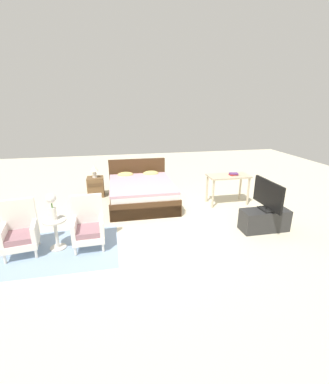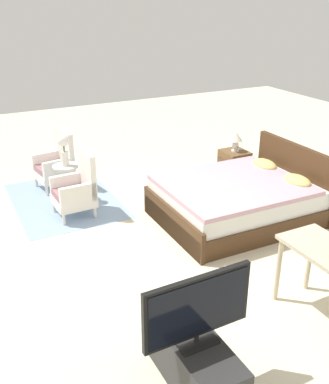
{
  "view_description": "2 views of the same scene",
  "coord_description": "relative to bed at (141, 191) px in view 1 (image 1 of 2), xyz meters",
  "views": [
    {
      "loc": [
        -0.82,
        -5.11,
        2.47
      ],
      "look_at": [
        0.25,
        0.21,
        0.59
      ],
      "focal_mm": 24.0,
      "sensor_mm": 36.0,
      "label": 1
    },
    {
      "loc": [
        4.43,
        -2.31,
        2.93
      ],
      "look_at": [
        -0.01,
        -0.06,
        0.73
      ],
      "focal_mm": 42.0,
      "sensor_mm": 36.0,
      "label": 2
    }
  ],
  "objects": [
    {
      "name": "floor_rug",
      "position": [
        -1.73,
        -2.04,
        -0.29
      ],
      "size": [
        2.1,
        1.5,
        0.01
      ],
      "color": "#8EA8C6",
      "rests_on": "ground_plane"
    },
    {
      "name": "tv_stand",
      "position": [
        2.28,
        -2.06,
        -0.08
      ],
      "size": [
        0.96,
        0.4,
        0.44
      ],
      "color": "#2D2D2D",
      "rests_on": "ground_plane"
    },
    {
      "name": "nightstand",
      "position": [
        -1.19,
        0.74,
        -0.03
      ],
      "size": [
        0.44,
        0.41,
        0.54
      ],
      "color": "brown",
      "rests_on": "ground_plane"
    },
    {
      "name": "table_lamp",
      "position": [
        -1.19,
        0.74,
        0.46
      ],
      "size": [
        0.22,
        0.22,
        0.33
      ],
      "color": "silver",
      "rests_on": "nightstand"
    },
    {
      "name": "side_table",
      "position": [
        -1.73,
        -1.97,
        0.06
      ],
      "size": [
        0.4,
        0.4,
        0.57
      ],
      "color": "beige",
      "rests_on": "ground_plane"
    },
    {
      "name": "ground_plane",
      "position": [
        0.17,
        -1.2,
        -0.3
      ],
      "size": [
        16.0,
        16.0,
        0.0
      ],
      "primitive_type": "plane",
      "color": "beige"
    },
    {
      "name": "tv_flatscreen",
      "position": [
        2.29,
        -2.06,
        0.46
      ],
      "size": [
        0.21,
        0.91,
        0.61
      ],
      "color": "black",
      "rests_on": "tv_stand"
    },
    {
      "name": "book_stack",
      "position": [
        2.28,
        -0.54,
        0.49
      ],
      "size": [
        0.22,
        0.17,
        0.06
      ],
      "color": "#AD2823",
      "rests_on": "vanity_desk"
    },
    {
      "name": "vanity_desk",
      "position": [
        2.16,
        -0.52,
        0.35
      ],
      "size": [
        1.04,
        0.52,
        0.76
      ],
      "color": "beige",
      "rests_on": "ground_plane"
    },
    {
      "name": "flower_vase",
      "position": [
        -1.73,
        -1.97,
        0.56
      ],
      "size": [
        0.17,
        0.17,
        0.48
      ],
      "color": "silver",
      "rests_on": "side_table"
    },
    {
      "name": "armchair_by_window_left",
      "position": [
        -2.3,
        -1.98,
        0.08
      ],
      "size": [
        0.62,
        0.62,
        0.92
      ],
      "color": "white",
      "rests_on": "floor_rug"
    },
    {
      "name": "bed",
      "position": [
        0.0,
        0.0,
        0.0
      ],
      "size": [
        1.63,
        2.11,
        0.96
      ],
      "color": "#472D19",
      "rests_on": "ground_plane"
    },
    {
      "name": "armchair_by_window_right",
      "position": [
        -1.17,
        -1.98,
        0.08
      ],
      "size": [
        0.56,
        0.56,
        0.92
      ],
      "color": "white",
      "rests_on": "floor_rug"
    }
  ]
}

